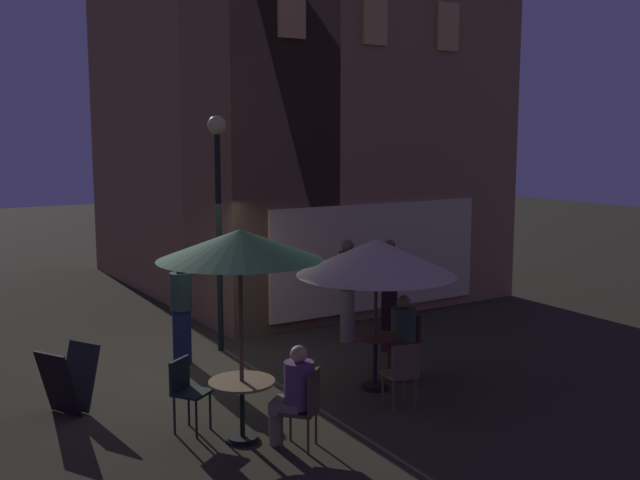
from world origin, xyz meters
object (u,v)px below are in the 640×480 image
object	(u,v)px
menu_sandwich_board	(69,380)
patio_umbrella_0	(240,246)
patron_standing_4	(181,311)
cafe_chair_3	(407,339)
cafe_table_1	(375,352)
cafe_table_0	(242,395)
patron_seated_0	(295,390)
cafe_chair_0	(307,403)
patron_standing_3	(390,285)
patron_standing_2	(347,290)
patron_seated_1	(402,331)
cafe_chair_2	(402,370)
street_lamp_near_corner	(218,190)
patio_umbrella_1	(376,257)
cafe_chair_1	(186,387)

from	to	relation	value
menu_sandwich_board	patio_umbrella_0	world-z (taller)	patio_umbrella_0
patron_standing_4	cafe_chair_3	bearing A→B (deg)	137.55
cafe_table_1	cafe_table_0	bearing A→B (deg)	-165.15
patron_standing_4	cafe_table_1	bearing A→B (deg)	124.91
patio_umbrella_0	patron_standing_4	bearing A→B (deg)	80.19
menu_sandwich_board	patron_seated_0	bearing A→B (deg)	-80.79
cafe_chair_0	patron_seated_0	world-z (taller)	patron_seated_0
cafe_table_0	patio_umbrella_0	size ratio (longest dim) A/B	0.31
menu_sandwich_board	cafe_table_0	world-z (taller)	menu_sandwich_board
patron_standing_3	patron_standing_2	bearing A→B (deg)	97.28
patron_seated_1	patron_standing_3	size ratio (longest dim) A/B	0.73
cafe_chair_2	cafe_chair_0	bearing A→B (deg)	115.09
street_lamp_near_corner	patron_standing_3	world-z (taller)	street_lamp_near_corner
street_lamp_near_corner	cafe_table_0	size ratio (longest dim) A/B	4.99
cafe_table_1	cafe_chair_0	size ratio (longest dim) A/B	0.84
patio_umbrella_1	cafe_chair_2	bearing A→B (deg)	-101.91
cafe_chair_1	street_lamp_near_corner	bearing A→B (deg)	114.03
patio_umbrella_1	cafe_chair_1	bearing A→B (deg)	-179.93
cafe_chair_1	cafe_chair_3	distance (m)	3.67
patio_umbrella_0	patron_seated_0	distance (m)	1.78
cafe_chair_3	cafe_chair_1	bearing A→B (deg)	-13.78
cafe_chair_2	patron_seated_1	world-z (taller)	patron_seated_1
cafe_chair_2	patron_standing_2	size ratio (longest dim) A/B	0.49
menu_sandwich_board	cafe_chair_0	distance (m)	3.34
patron_seated_0	cafe_chair_3	bearing A→B (deg)	-105.08
street_lamp_near_corner	patron_standing_2	bearing A→B (deg)	-18.71
cafe_chair_1	cafe_chair_3	world-z (taller)	cafe_chair_3
cafe_table_1	patron_standing_4	size ratio (longest dim) A/B	0.47
cafe_chair_0	patron_seated_0	size ratio (longest dim) A/B	0.76
menu_sandwich_board	patio_umbrella_0	bearing A→B (deg)	-81.86
patio_umbrella_0	street_lamp_near_corner	bearing A→B (deg)	68.86
street_lamp_near_corner	patron_seated_1	size ratio (longest dim) A/B	3.14
cafe_chair_1	patron_standing_2	size ratio (longest dim) A/B	0.50
patron_standing_3	patron_seated_0	bearing A→B (deg)	127.87
street_lamp_near_corner	patio_umbrella_1	world-z (taller)	street_lamp_near_corner
cafe_chair_2	patron_seated_0	world-z (taller)	patron_seated_0
street_lamp_near_corner	patron_standing_4	xyz separation A→B (m)	(-0.83, -0.35, -1.88)
cafe_table_0	cafe_chair_0	distance (m)	0.80
menu_sandwich_board	patron_seated_1	xyz separation A→B (m)	(4.59, -1.19, 0.27)
patio_umbrella_1	patron_seated_0	size ratio (longest dim) A/B	1.85
cafe_chair_1	patron_seated_0	xyz separation A→B (m)	(0.87, -1.14, 0.14)
cafe_chair_0	patron_standing_2	size ratio (longest dim) A/B	0.51
menu_sandwich_board	cafe_table_0	size ratio (longest dim) A/B	1.09
cafe_chair_1	patron_seated_0	size ratio (longest dim) A/B	0.74
street_lamp_near_corner	patron_standing_4	world-z (taller)	street_lamp_near_corner
patron_standing_2	cafe_chair_2	bearing A→B (deg)	-141.21
cafe_table_1	patio_umbrella_0	world-z (taller)	patio_umbrella_0
cafe_table_1	patron_standing_3	bearing A→B (deg)	48.73
street_lamp_near_corner	patio_umbrella_0	size ratio (longest dim) A/B	1.55
cafe_chair_0	patron_seated_1	bearing A→B (deg)	-101.95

